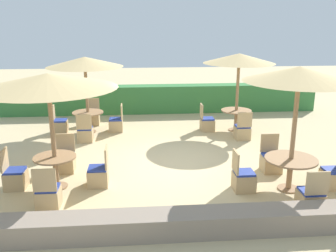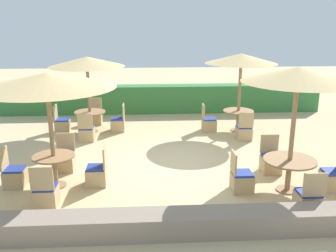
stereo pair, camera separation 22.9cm
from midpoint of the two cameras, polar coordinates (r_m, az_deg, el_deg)
The scene contains 25 objects.
ground_plane at distance 9.93m, azimuth 0.88°, elevation -5.97°, with size 40.00×40.00×0.00m, color #C6B284.
hedge_row at distance 15.29m, azimuth -0.76°, elevation 4.15°, with size 13.00×0.70×1.11m, color #387A3D.
stone_border at distance 6.90m, azimuth 3.02°, elevation -14.62°, with size 10.00×0.56×0.42m, color gray.
parasol_back_right at distance 12.64m, azimuth 11.62°, elevation 9.97°, with size 2.37×2.37×2.62m.
round_table_back_right at distance 12.97m, azimuth 11.15°, elevation 1.66°, with size 1.03×1.03×0.72m.
patio_chair_back_right_south at distance 12.12m, azimuth 12.02°, elevation -0.86°, with size 0.46×0.46×0.93m.
patio_chair_back_right_west at distance 12.87m, azimuth 6.71°, elevation 0.39°, with size 0.46×0.46×0.93m.
parasol_front_right at distance 8.26m, azimuth 19.96°, elevation 7.27°, with size 2.35×2.35×2.78m.
round_table_front_right at distance 8.77m, azimuth 18.71°, elevation -5.73°, with size 1.15×1.15×0.74m.
patio_chair_front_right_north at distance 9.78m, azimuth 16.01°, elevation -5.33°, with size 0.46×0.46×0.93m.
patio_chair_front_right_west at distance 8.60m, azimuth 11.85°, elevation -8.05°, with size 0.46×0.46×0.93m.
patio_chair_front_right_south at distance 8.08m, azimuth 21.38°, elevation -10.54°, with size 0.46×0.46×0.93m.
patio_chair_front_right_east at distance 9.33m, azimuth 24.48°, elevation -7.27°, with size 0.46×0.46×0.93m.
parasol_back_left at distance 12.56m, azimuth -11.75°, elevation 9.53°, with size 2.48×2.48×2.53m.
round_table_back_left at distance 12.89m, azimuth -11.29°, elevation 1.52°, with size 1.04×1.04×0.70m.
patio_chair_back_left_east at distance 12.89m, azimuth -7.09°, elevation 0.39°, with size 0.46×0.46×0.93m.
patio_chair_back_left_west at distance 13.14m, azimuth -15.36°, elevation 0.24°, with size 0.46×0.46×0.93m.
patio_chair_back_left_south at distance 12.00m, azimuth -11.74°, elevation -1.03°, with size 0.46×0.46×0.93m.
patio_chair_back_left_north at distance 13.85m, azimuth -10.54°, elevation 1.36°, with size 0.46×0.46×0.93m.
parasol_front_left at distance 8.40m, azimuth -17.27°, elevation 6.60°, with size 2.96×2.96×2.62m.
round_table_front_left at distance 8.89m, azimuth -16.26°, elevation -5.46°, with size 0.95×0.95×0.75m.
patio_chair_front_left_east at distance 8.86m, azimuth -10.01°, elevation -7.22°, with size 0.46×0.46×0.93m.
patio_chair_front_left_west at distance 9.28m, azimuth -21.72°, elevation -7.06°, with size 0.46×0.46×0.93m.
patio_chair_front_left_south at distance 8.14m, azimuth -17.33°, elevation -9.94°, with size 0.46×0.46×0.93m.
patio_chair_front_left_north at distance 9.84m, azimuth -14.77°, elevation -5.08°, with size 0.46×0.46×0.93m.
Camera 2 is at (-0.60, -9.17, 3.74)m, focal length 40.00 mm.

